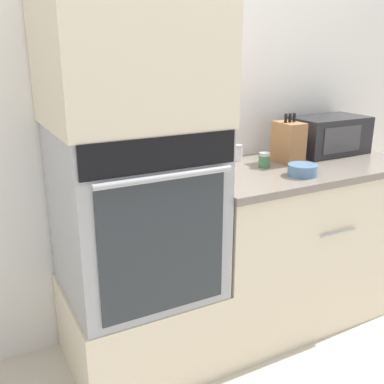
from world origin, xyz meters
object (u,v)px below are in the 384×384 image
(knife_block, at_px, (288,142))
(condiment_jar_far, at_px, (238,153))
(bowl, at_px, (303,170))
(microwave, at_px, (328,135))
(condiment_jar_near, at_px, (206,158))
(condiment_jar_mid, at_px, (264,160))
(wall_oven, at_px, (135,210))

(knife_block, xyz_separation_m, condiment_jar_far, (-0.21, 0.15, -0.06))
(knife_block, xyz_separation_m, bowl, (-0.10, -0.23, -0.08))
(microwave, bearing_deg, knife_block, -169.79)
(condiment_jar_near, bearing_deg, knife_block, -19.80)
(condiment_jar_mid, bearing_deg, condiment_jar_near, 144.21)
(wall_oven, xyz_separation_m, condiment_jar_near, (0.48, 0.21, 0.13))
(microwave, xyz_separation_m, knife_block, (-0.34, -0.06, 0.00))
(microwave, distance_m, condiment_jar_near, 0.75)
(condiment_jar_near, relative_size, condiment_jar_mid, 1.01)
(knife_block, height_order, condiment_jar_far, knife_block)
(wall_oven, distance_m, bowl, 0.81)
(microwave, relative_size, bowl, 3.05)
(condiment_jar_near, bearing_deg, wall_oven, -155.85)
(microwave, height_order, condiment_jar_near, microwave)
(condiment_jar_near, distance_m, condiment_jar_mid, 0.29)
(wall_oven, height_order, condiment_jar_near, wall_oven)
(microwave, height_order, condiment_jar_mid, microwave)
(knife_block, bearing_deg, wall_oven, -175.65)
(knife_block, relative_size, condiment_jar_far, 2.99)
(microwave, relative_size, knife_block, 1.67)
(microwave, distance_m, knife_block, 0.34)
(knife_block, xyz_separation_m, condiment_jar_near, (-0.41, 0.15, -0.07))
(wall_oven, bearing_deg, condiment_jar_mid, 3.35)
(condiment_jar_far, bearing_deg, knife_block, -35.40)
(microwave, bearing_deg, condiment_jar_mid, -170.34)
(bowl, bearing_deg, condiment_jar_mid, 107.62)
(bowl, bearing_deg, microwave, 33.93)
(wall_oven, relative_size, condiment_jar_far, 8.69)
(wall_oven, xyz_separation_m, microwave, (1.22, 0.13, 0.19))
(knife_block, distance_m, bowl, 0.27)
(condiment_jar_far, bearing_deg, wall_oven, -162.13)
(wall_oven, xyz_separation_m, bowl, (0.78, -0.17, 0.12))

